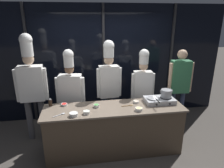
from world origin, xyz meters
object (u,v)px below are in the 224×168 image
Objects in this scene: prep_bowl_ginger at (139,109)px; prep_bowl_bean_sprouts at (87,112)px; serving_spoon_solid at (129,105)px; chef_line at (109,80)px; chef_sous at (71,90)px; prep_bowl_rice at (74,114)px; prep_bowl_bell_pepper at (64,104)px; chef_pastry at (143,84)px; portable_stove at (159,100)px; stock_pot at (166,93)px; person_guest at (179,82)px; prep_bowl_scallions at (96,106)px; prep_bowl_chicken at (136,102)px; frying_pan at (153,97)px; squeeze_bottle_soy at (50,102)px; serving_spoon_slotted at (61,114)px; chef_head at (31,82)px.

prep_bowl_ginger is 0.88m from prep_bowl_bean_sprouts.
prep_bowl_bean_sprouts reaches higher than serving_spoon_solid.
chef_line is (0.50, 0.88, 0.26)m from prep_bowl_bean_sprouts.
prep_bowl_rice is at bearing 103.46° from chef_sous.
prep_bowl_bell_pepper is 0.06× the size of chef_pastry.
portable_stove is at bearing 10.68° from prep_bowl_rice.
serving_spoon_solid is (-0.71, -0.06, -0.17)m from stock_pot.
chef_sous reaches higher than person_guest.
prep_bowl_scallions is 0.73m from chef_sous.
prep_bowl_chicken is at bearing 172.81° from portable_stove.
chef_pastry is 1.01× the size of person_guest.
prep_bowl_scallions is 1.18m from chef_pastry.
chef_sous reaches higher than prep_bowl_rice.
prep_bowl_ginger and prep_bowl_bean_sprouts have the same top height.
frying_pan is 0.23× the size of chef_pastry.
squeeze_bottle_soy is at bearing 175.60° from stock_pot.
serving_spoon_slotted is at bearing 20.10° from person_guest.
prep_bowl_chicken is 0.19m from serving_spoon_solid.
squeeze_bottle_soy is at bearing 167.50° from prep_bowl_scallions.
serving_spoon_solid is 0.79m from chef_line.
chef_sous is (-0.28, 0.79, 0.12)m from prep_bowl_bean_sprouts.
prep_bowl_ginger reaches higher than serving_spoon_slotted.
frying_pan is 2.32m from chef_head.
chef_line is at bearing -0.53° from person_guest.
chef_pastry reaches higher than prep_bowl_chicken.
prep_bowl_chicken reaches higher than serving_spoon_slotted.
frying_pan is at bearing 7.31° from serving_spoon_slotted.
squeeze_bottle_soy reaches higher than prep_bowl_scallions.
stock_pot is at bearing 0.12° from portable_stove.
chef_pastry is at bearing 116.25° from stock_pot.
prep_bowl_bell_pepper is 0.06× the size of chef_sous.
portable_stove is 3.40× the size of squeeze_bottle_soy.
person_guest reaches higher than squeeze_bottle_soy.
serving_spoon_slotted is (-1.64, -0.21, -0.11)m from frying_pan.
person_guest is (1.09, 0.49, 0.18)m from prep_bowl_chicken.
prep_bowl_bell_pepper is 0.83m from chef_head.
squeeze_bottle_soy is 0.09× the size of person_guest.
squeeze_bottle_soy reaches higher than prep_bowl_ginger.
chef_head is 1.08× the size of chef_line.
prep_bowl_bean_sprouts is (-1.23, -0.25, -0.09)m from frying_pan.
person_guest is (2.29, 0.01, 0.05)m from chef_sous.
prep_bowl_rice is (-1.56, -0.29, -0.01)m from portable_stove.
serving_spoon_solid is at bearing -173.43° from frying_pan.
chef_head is (-1.93, 0.54, 0.31)m from prep_bowl_chicken.
stock_pot is 2.11m from squeeze_bottle_soy.
prep_bowl_scallions reaches higher than prep_bowl_chicken.
stock_pot is 0.11× the size of chef_line.
prep_bowl_bean_sprouts is at bearing -165.99° from serving_spoon_solid.
prep_bowl_chicken is (0.92, 0.30, -0.01)m from prep_bowl_bean_sprouts.
person_guest is at bearing 21.60° from prep_bowl_bean_sprouts.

